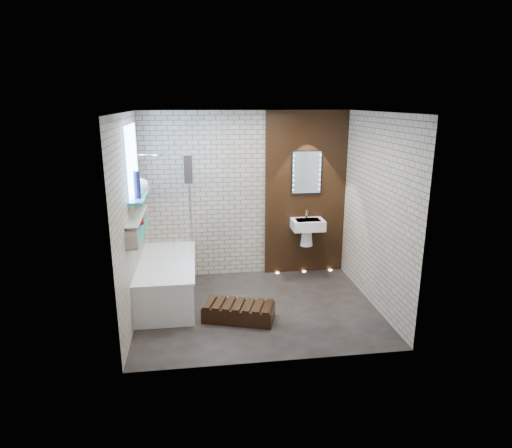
{
  "coord_description": "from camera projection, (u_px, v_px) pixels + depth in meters",
  "views": [
    {
      "loc": [
        -0.77,
        -5.45,
        2.73
      ],
      "look_at": [
        0.0,
        0.15,
        1.15
      ],
      "focal_mm": 30.95,
      "sensor_mm": 36.0,
      "label": 1
    }
  ],
  "objects": [
    {
      "name": "bathtub",
      "position": [
        167.0,
        280.0,
        6.23
      ],
      "size": [
        0.79,
        1.74,
        0.7
      ],
      "color": "white",
      "rests_on": "ground"
    },
    {
      "name": "walnut_panel",
      "position": [
        305.0,
        194.0,
        7.02
      ],
      "size": [
        1.3,
        0.06,
        2.6
      ],
      "primitive_type": "cube",
      "color": "black",
      "rests_on": "ground"
    },
    {
      "name": "bath_screen",
      "position": [
        190.0,
        204.0,
        6.43
      ],
      "size": [
        0.01,
        0.78,
        1.4
      ],
      "primitive_type": "cube",
      "color": "white",
      "rests_on": "bathtub"
    },
    {
      "name": "shower_head",
      "position": [
        157.0,
        154.0,
        6.23
      ],
      "size": [
        0.18,
        0.18,
        0.02
      ],
      "primitive_type": "cylinder",
      "color": "silver",
      "rests_on": "room_shell"
    },
    {
      "name": "floor_uplights",
      "position": [
        304.0,
        271.0,
        7.3
      ],
      "size": [
        0.96,
        0.06,
        0.01
      ],
      "color": "#FFD899",
      "rests_on": "ground"
    },
    {
      "name": "sill_vases",
      "position": [
        140.0,
        186.0,
        5.77
      ],
      "size": [
        0.22,
        0.71,
        0.34
      ],
      "color": "white",
      "rests_on": "clerestory_window"
    },
    {
      "name": "room_shell",
      "position": [
        258.0,
        216.0,
        5.69
      ],
      "size": [
        3.24,
        3.2,
        2.6
      ],
      "color": "#A0957F",
      "rests_on": "ground"
    },
    {
      "name": "towel",
      "position": [
        188.0,
        168.0,
        5.99
      ],
      "size": [
        0.11,
        0.29,
        0.38
      ],
      "primitive_type": "cube",
      "color": "black",
      "rests_on": "bath_screen"
    },
    {
      "name": "clerestory_window",
      "position": [
        133.0,
        168.0,
        5.65
      ],
      "size": [
        0.18,
        1.0,
        0.94
      ],
      "color": "#7FADE0",
      "rests_on": "room_shell"
    },
    {
      "name": "led_mirror",
      "position": [
        307.0,
        173.0,
        6.89
      ],
      "size": [
        0.5,
        0.02,
        0.7
      ],
      "color": "black",
      "rests_on": "walnut_panel"
    },
    {
      "name": "ground",
      "position": [
        257.0,
        308.0,
        6.04
      ],
      "size": [
        3.2,
        3.2,
        0.0
      ],
      "primitive_type": "plane",
      "color": "black",
      "rests_on": "ground"
    },
    {
      "name": "washbasin",
      "position": [
        307.0,
        228.0,
        6.97
      ],
      "size": [
        0.5,
        0.36,
        0.58
      ],
      "color": "white",
      "rests_on": "walnut_panel"
    },
    {
      "name": "walnut_step",
      "position": [
        239.0,
        312.0,
        5.69
      ],
      "size": [
        0.98,
        0.66,
        0.2
      ],
      "primitive_type": "cube",
      "rotation": [
        0.0,
        0.0,
        -0.32
      ],
      "color": "black",
      "rests_on": "ground"
    },
    {
      "name": "niche_bottles",
      "position": [
        138.0,
        227.0,
        5.64
      ],
      "size": [
        0.06,
        0.86,
        0.16
      ],
      "color": "#B77B1C",
      "rests_on": "display_niche"
    },
    {
      "name": "display_niche",
      "position": [
        138.0,
        225.0,
        5.65
      ],
      "size": [
        0.14,
        1.3,
        0.26
      ],
      "color": "teal",
      "rests_on": "room_shell"
    }
  ]
}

